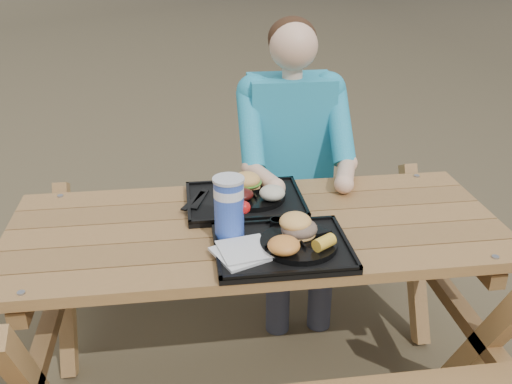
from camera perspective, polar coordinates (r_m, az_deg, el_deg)
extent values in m
plane|color=#999999|center=(2.53, 0.00, -18.31)|extent=(60.00, 60.00, 0.00)
cube|color=black|center=(1.92, 2.63, -5.68)|extent=(0.45, 0.35, 0.02)
cube|color=black|center=(2.23, -1.12, -0.96)|extent=(0.45, 0.35, 0.02)
cylinder|color=black|center=(1.91, 4.30, -5.12)|extent=(0.26, 0.26, 0.02)
cylinder|color=black|center=(2.23, -0.39, -0.35)|extent=(0.26, 0.26, 0.02)
cube|color=silver|center=(1.86, -1.44, -6.05)|extent=(0.22, 0.22, 0.02)
cylinder|color=#173AAC|center=(1.93, -2.71, -1.65)|extent=(0.10, 0.10, 0.20)
cylinder|color=black|center=(2.02, 2.08, -3.11)|extent=(0.05, 0.05, 0.03)
cylinder|color=#C38715|center=(2.01, 3.65, -3.31)|extent=(0.05, 0.05, 0.03)
ellipsoid|color=orange|center=(1.83, 2.80, -5.36)|extent=(0.11, 0.11, 0.05)
cube|color=black|center=(2.23, -5.68, -0.73)|extent=(0.08, 0.17, 0.01)
ellipsoid|color=#430F0D|center=(2.17, -1.44, -0.24)|extent=(0.09, 0.09, 0.04)
ellipsoid|color=beige|center=(2.17, 1.64, -0.08)|extent=(0.10, 0.10, 0.05)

